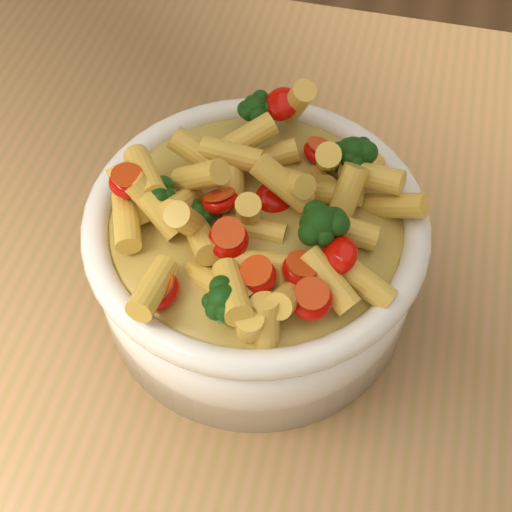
# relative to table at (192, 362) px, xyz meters

# --- Properties ---
(table) EXTENTS (1.20, 0.80, 0.90)m
(table) POSITION_rel_table_xyz_m (0.00, 0.00, 0.00)
(table) COLOR #A27045
(table) RESTS_ON ground
(serving_bowl) EXTENTS (0.24, 0.24, 0.10)m
(serving_bowl) POSITION_rel_table_xyz_m (0.05, 0.02, 0.15)
(serving_bowl) COLOR white
(serving_bowl) RESTS_ON table
(pasta_salad) EXTENTS (0.19, 0.19, 0.04)m
(pasta_salad) POSITION_rel_table_xyz_m (0.05, 0.02, 0.22)
(pasta_salad) COLOR #FCBD4F
(pasta_salad) RESTS_ON serving_bowl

